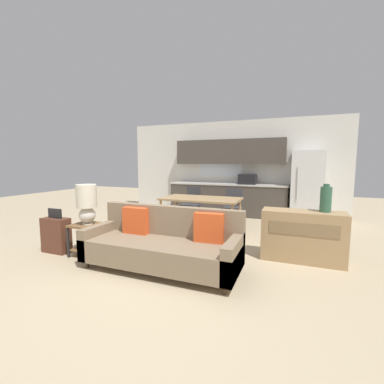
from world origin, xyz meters
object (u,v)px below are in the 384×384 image
Objects in this scene: side_table at (86,234)px; table_lamp at (87,202)px; credenza at (302,236)px; dining_table at (201,201)px; couch at (163,245)px; vase at (326,199)px; dining_chair_far_left at (191,202)px; dining_chair_far_right at (233,205)px; refrigerator at (307,186)px; suitcase at (56,235)px.

table_lamp is (0.04, -0.00, 0.53)m from side_table.
credenza reaches higher than side_table.
side_table is 0.44× the size of credenza.
dining_table is at bearing 60.16° from table_lamp.
vase is at bearing 26.48° from couch.
vase is at bearing -24.75° from dining_chair_far_left.
side_table is 0.58× the size of dining_chair_far_right.
dining_chair_far_right reaches higher than couch.
refrigerator is 2.93m from dining_table.
dining_chair_far_right reaches higher than side_table.
credenza is at bearing 17.77° from side_table.
dining_chair_far_right is (-1.63, -1.18, -0.40)m from refrigerator.
side_table is at bearing -162.23° from credenza.
dining_table is 2.07m from couch.
refrigerator is 1.07× the size of dining_table.
dining_table is 1.42× the size of credenza.
suitcase is at bearing -177.31° from couch.
couch reaches higher than side_table.
credenza is at bearing -170.78° from vase.
dining_chair_far_left is 1.20× the size of suitcase.
dining_table is 2.41m from side_table.
couch is 1.39m from side_table.
couch is (0.17, -2.04, -0.34)m from dining_table.
table_lamp reaches higher than dining_chair_far_left.
dining_chair_far_right is (-1.77, 1.76, -0.47)m from vase.
dining_table is at bearing 94.69° from couch.
vase is 2.54m from dining_chair_far_right.
credenza is 0.65m from vase.
refrigerator is 0.81× the size of couch.
credenza is 2.34m from dining_chair_far_right.
side_table is 0.70× the size of suitcase.
refrigerator is 2.02× the size of dining_chair_far_right.
suitcase is at bearing -131.87° from dining_chair_far_right.
dining_table is at bearing 59.36° from side_table.
dining_chair_far_right is (0.53, 0.79, -0.18)m from dining_table.
table_lamp is (-1.35, -0.02, 0.53)m from couch.
dining_chair_far_left is at bearing 144.70° from credenza.
dining_chair_far_left is (-2.83, 1.75, -0.47)m from vase.
couch is 3.00× the size of suitcase.
refrigerator is 1.52× the size of credenza.
dining_chair_far_right is 1.06m from dining_chair_far_left.
table_lamp is at bearing -96.03° from dining_chair_far_left.
side_table is 1.24× the size of vase.
vase reaches higher than side_table.
vase reaches higher than credenza.
side_table is at bearing -130.03° from refrigerator.
suitcase is at bearing -134.03° from refrigerator.
table_lamp is 1.54× the size of vase.
dining_chair_far_left is at bearing 77.01° from table_lamp.
dining_chair_far_left is at bearing 148.29° from vase.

